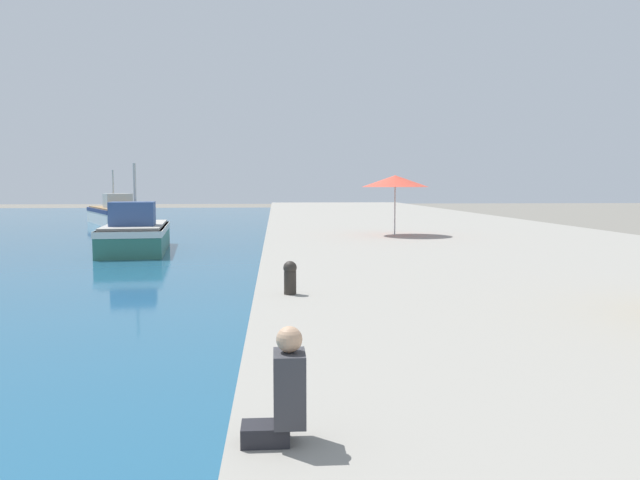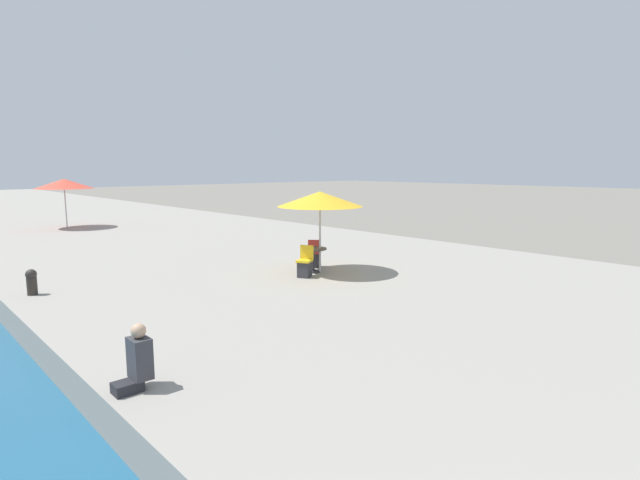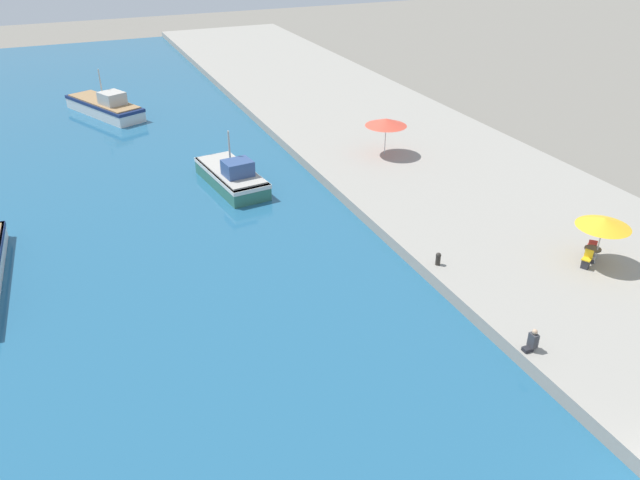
{
  "view_description": "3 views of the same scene",
  "coord_description": "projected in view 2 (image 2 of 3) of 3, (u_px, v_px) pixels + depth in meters",
  "views": [
    {
      "loc": [
        0.42,
        2.46,
        2.78
      ],
      "look_at": [
        1.5,
        17.43,
        1.48
      ],
      "focal_mm": 35.0,
      "sensor_mm": 36.0,
      "label": 1
    },
    {
      "loc": [
        -2.16,
        0.64,
        3.85
      ],
      "look_at": [
        7.8,
        11.57,
        1.68
      ],
      "focal_mm": 28.0,
      "sensor_mm": 36.0,
      "label": 2
    },
    {
      "loc": [
        -14.79,
        -7.2,
        16.17
      ],
      "look_at": [
        -4.0,
        18.0,
        1.28
      ],
      "focal_mm": 35.0,
      "sensor_mm": 36.0,
      "label": 3
    }
  ],
  "objects": [
    {
      "name": "quay_promenade",
      "position": [
        70.0,
        219.0,
        33.86
      ],
      "size": [
        16.0,
        90.0,
        0.68
      ],
      "color": "gray",
      "rests_on": "ground_plane"
    },
    {
      "name": "cafe_umbrella_pink",
      "position": [
        320.0,
        199.0,
        14.77
      ],
      "size": [
        2.54,
        2.54,
        2.45
      ],
      "color": "#B7B7B7",
      "rests_on": "quay_promenade"
    },
    {
      "name": "cafe_umbrella_white",
      "position": [
        64.0,
        184.0,
        25.85
      ],
      "size": [
        2.87,
        2.87,
        2.56
      ],
      "color": "#B7B7B7",
      "rests_on": "quay_promenade"
    },
    {
      "name": "cafe_table",
      "position": [
        313.0,
        255.0,
        15.1
      ],
      "size": [
        0.8,
        0.8,
        0.74
      ],
      "color": "#333338",
      "rests_on": "quay_promenade"
    },
    {
      "name": "cafe_chair_left",
      "position": [
        315.0,
        257.0,
        15.84
      ],
      "size": [
        0.59,
        0.59,
        0.91
      ],
      "rotation": [
        0.0,
        0.0,
        -0.78
      ],
      "color": "#2D2D33",
      "rests_on": "quay_promenade"
    },
    {
      "name": "cafe_chair_right",
      "position": [
        305.0,
        266.0,
        14.45
      ],
      "size": [
        0.57,
        0.55,
        0.91
      ],
      "rotation": [
        0.0,
        0.0,
        2.06
      ],
      "color": "#2D2D33",
      "rests_on": "quay_promenade"
    },
    {
      "name": "person_at_quay",
      "position": [
        137.0,
        361.0,
        7.13
      ],
      "size": [
        0.53,
        0.36,
        0.97
      ],
      "color": "#232328",
      "rests_on": "quay_promenade"
    },
    {
      "name": "mooring_bollard",
      "position": [
        32.0,
        281.0,
        12.42
      ],
      "size": [
        0.26,
        0.26,
        0.65
      ],
      "color": "#2D2823",
      "rests_on": "quay_promenade"
    }
  ]
}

